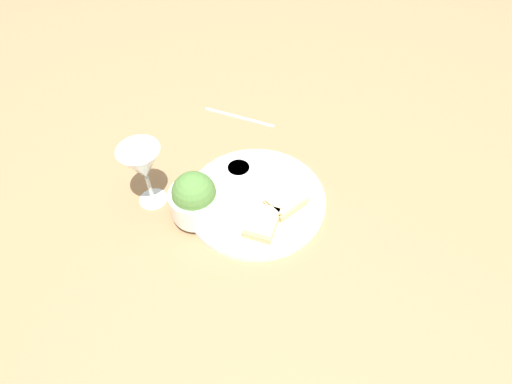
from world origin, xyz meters
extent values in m
plane|color=#93704C|center=(0.00, 0.00, 0.00)|extent=(4.00, 4.00, 0.00)
cylinder|color=white|center=(0.00, 0.00, 0.01)|extent=(0.30, 0.30, 0.01)
cylinder|color=white|center=(-0.12, 0.04, 0.04)|extent=(0.10, 0.10, 0.06)
sphere|color=#4C7A38|center=(-0.12, 0.04, 0.08)|extent=(0.09, 0.09, 0.09)
cylinder|color=white|center=(0.01, 0.07, 0.03)|extent=(0.06, 0.06, 0.03)
cylinder|color=tan|center=(0.01, 0.07, 0.04)|extent=(0.05, 0.05, 0.01)
cube|color=tan|center=(-0.03, -0.07, 0.02)|extent=(0.10, 0.09, 0.02)
cube|color=beige|center=(-0.03, -0.07, 0.04)|extent=(0.09, 0.09, 0.01)
cube|color=tan|center=(0.04, -0.05, 0.02)|extent=(0.08, 0.06, 0.02)
cube|color=beige|center=(0.04, -0.05, 0.04)|extent=(0.08, 0.06, 0.01)
cylinder|color=silver|center=(-0.18, 0.14, 0.00)|extent=(0.06, 0.06, 0.01)
cylinder|color=silver|center=(-0.18, 0.14, 0.04)|extent=(0.01, 0.01, 0.07)
cone|color=silver|center=(-0.18, 0.14, 0.11)|extent=(0.08, 0.08, 0.08)
cube|color=silver|center=(0.13, 0.25, 0.00)|extent=(0.11, 0.17, 0.01)
camera|label=1|loc=(-0.32, -0.43, 0.68)|focal=28.00mm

